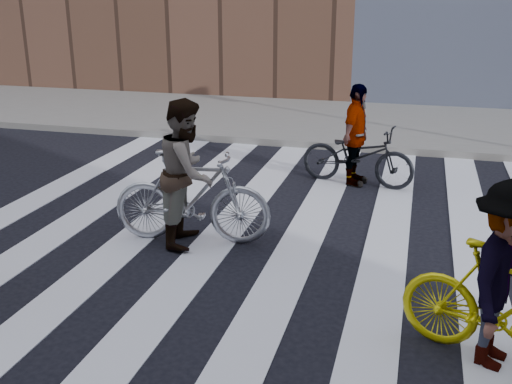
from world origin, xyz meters
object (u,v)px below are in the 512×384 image
at_px(rider_mid, 187,172).
at_px(rider_rear, 356,135).
at_px(rider_right, 505,276).
at_px(bike_yellow_right, 507,308).
at_px(bike_dark_rear, 358,155).
at_px(bike_silver_mid, 192,197).

height_order(rider_mid, rider_rear, rider_mid).
xyz_separation_m(rider_right, rider_rear, (-1.82, 4.90, 0.00)).
bearing_deg(rider_mid, bike_yellow_right, -124.12).
relative_size(bike_dark_rear, rider_rear, 1.13).
bearing_deg(bike_yellow_right, rider_right, 109.55).
bearing_deg(bike_dark_rear, bike_yellow_right, -149.03).
relative_size(bike_yellow_right, rider_mid, 0.98).
xyz_separation_m(bike_dark_rear, rider_right, (1.77, -4.90, 0.35)).
height_order(bike_yellow_right, rider_right, rider_right).
xyz_separation_m(bike_yellow_right, rider_rear, (-1.87, 4.90, 0.30)).
xyz_separation_m(bike_silver_mid, bike_yellow_right, (3.63, -1.85, -0.06)).
relative_size(bike_silver_mid, rider_rear, 1.20).
distance_m(rider_mid, rider_rear, 3.55).
distance_m(bike_silver_mid, rider_mid, 0.33).
relative_size(bike_silver_mid, rider_right, 1.21).
bearing_deg(rider_right, bike_yellow_right, -70.45).
distance_m(bike_dark_rear, rider_rear, 0.35).
height_order(bike_silver_mid, bike_dark_rear, bike_silver_mid).
height_order(bike_yellow_right, rider_rear, rider_rear).
xyz_separation_m(bike_dark_rear, rider_rear, (-0.05, 0.00, 0.35)).
distance_m(bike_dark_rear, rider_right, 5.22).
bearing_deg(rider_rear, bike_silver_mid, 160.59).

